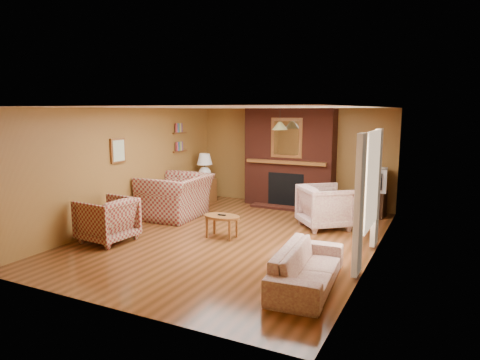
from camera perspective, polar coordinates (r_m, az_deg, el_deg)
The scene contains 20 objects.
floor at distance 8.08m, azimuth -0.77°, elevation -7.62°, with size 6.50×6.50×0.00m, color #49280F.
ceiling at distance 7.73m, azimuth -0.81°, elevation 9.65°, with size 6.50×6.50×0.00m, color white.
wall_back at distance 10.79m, azimuth 7.09°, elevation 3.09°, with size 6.50×6.50×0.00m, color brown.
wall_front at distance 5.19m, azimuth -17.38°, elevation -3.97°, with size 6.50×6.50×0.00m, color brown.
wall_left at distance 9.22m, azimuth -14.77°, elevation 1.81°, with size 6.50×6.50×0.00m, color brown.
wall_right at distance 7.06m, azimuth 17.60°, elevation -0.54°, with size 6.50×6.50×0.00m, color brown.
fireplace at distance 10.55m, azimuth 6.61°, elevation 2.86°, with size 2.20×0.82×2.40m.
window_right at distance 6.88m, azimuth 16.92°, elevation -1.37°, with size 0.10×1.85×2.00m.
bookshelf at distance 10.64m, azimuth -7.91°, elevation 5.51°, with size 0.09×0.55×0.71m.
botanical_print at distance 8.94m, azimuth -15.96°, elevation 3.79°, with size 0.05×0.40×0.50m.
pendant_light at distance 9.84m, azimuth 5.35°, elevation 7.20°, with size 0.36×0.36×0.48m.
plaid_loveseat at distance 9.55m, azimuth -8.55°, elevation -2.17°, with size 1.45×1.26×0.94m, color maroon.
plaid_armchair at distance 8.11m, azimuth -17.31°, elevation -5.07°, with size 0.86×0.88×0.80m, color maroon.
floral_sofa at distance 5.95m, azimuth 8.96°, elevation -11.37°, with size 1.80×0.70×0.52m, color beige.
floral_armchair at distance 8.79m, azimuth 11.31°, elevation -3.49°, with size 0.93×0.95×0.87m, color beige.
coffee_table at distance 7.97m, azimuth -2.44°, elevation -5.21°, with size 0.71×0.44×0.44m.
side_table at distance 11.09m, azimuth -4.69°, elevation -1.40°, with size 0.45×0.45×0.60m, color brown.
table_lamp at distance 10.99m, azimuth -4.74°, elevation 2.02°, with size 0.40×0.40×0.66m.
tv_stand at distance 10.01m, azimuth 17.28°, elevation -3.02°, with size 0.53×0.48×0.58m, color black.
crt_tv at distance 9.91m, azimuth 17.42°, elevation 0.05°, with size 0.60×0.60×0.51m.
Camera 1 is at (3.52, -6.89, 2.35)m, focal length 32.00 mm.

